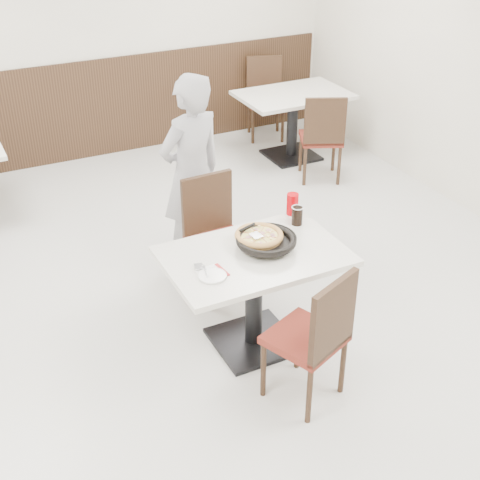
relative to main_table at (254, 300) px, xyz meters
name	(u,v)px	position (x,y,z in m)	size (l,w,h in m)	color
floor	(213,321)	(-0.16, 0.36, -0.38)	(7.00, 7.00, 0.00)	#AAAAA5
wall_back	(73,33)	(-0.16, 3.86, 1.02)	(6.00, 0.04, 2.80)	beige
wainscot_back	(83,111)	(-0.16, 3.84, 0.18)	(5.90, 0.03, 1.10)	black
main_table	(254,300)	(0.00, 0.00, 0.00)	(1.20, 0.80, 0.75)	silver
chair_near	(305,335)	(0.05, -0.60, 0.10)	(0.42, 0.42, 0.95)	black
chair_far	(219,240)	(0.06, 0.69, 0.10)	(0.42, 0.42, 0.95)	black
trivet	(260,243)	(0.09, 0.08, 0.39)	(0.12, 0.12, 0.04)	black
pizza_pan	(266,243)	(0.10, 0.02, 0.42)	(0.38, 0.38, 0.01)	black
pizza	(259,238)	(0.08, 0.08, 0.44)	(0.30, 0.30, 0.02)	tan
pizza_server	(256,235)	(0.05, 0.07, 0.47)	(0.07, 0.09, 0.00)	white
napkin	(212,273)	(-0.35, -0.09, 0.38)	(0.16, 0.16, 0.00)	white
side_plate	(212,276)	(-0.37, -0.13, 0.38)	(0.18, 0.18, 0.01)	white
fork	(206,272)	(-0.39, -0.08, 0.39)	(0.01, 0.14, 0.00)	white
cola_glass	(297,216)	(0.46, 0.22, 0.44)	(0.08, 0.08, 0.13)	black
red_cup	(292,204)	(0.51, 0.38, 0.45)	(0.09, 0.09, 0.16)	#B60006
diner_person	(192,174)	(0.06, 1.20, 0.45)	(0.60, 0.39, 1.64)	#A5A4A9
bg_table_right	(292,126)	(1.95, 2.81, 0.00)	(1.20, 0.80, 0.75)	silver
bg_chair_right_near	(321,136)	(1.92, 2.18, 0.10)	(0.42, 0.42, 0.95)	black
bg_chair_right_far	(266,100)	(1.97, 3.47, 0.10)	(0.42, 0.42, 0.95)	black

